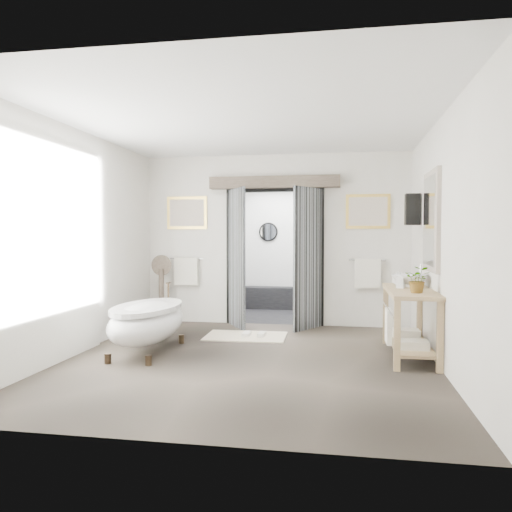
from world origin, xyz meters
name	(u,v)px	position (x,y,z in m)	size (l,w,h in m)	color
ground_plane	(248,360)	(0.00, 0.00, 0.00)	(5.00, 5.00, 0.00)	brown
room_shell	(243,207)	(-0.04, -0.11, 1.86)	(4.52, 5.02, 2.91)	silver
shower_room	(285,266)	(0.00, 3.99, 0.91)	(2.22, 2.01, 2.51)	black
back_wall_dressing	(273,233)	(0.00, 2.32, 1.56)	(3.82, 0.75, 2.52)	black
clawfoot_tub	(148,321)	(-1.35, 0.15, 0.41)	(0.77, 1.73, 0.85)	#36281B
vanity	(408,316)	(1.95, 0.52, 0.51)	(0.57, 1.60, 0.85)	tan
pedestal_mirror	(162,295)	(-1.89, 2.12, 0.51)	(0.35, 0.23, 1.19)	brown
rug	(246,336)	(-0.29, 1.37, 0.01)	(1.20, 0.80, 0.01)	beige
slippers	(254,334)	(-0.17, 1.41, 0.04)	(0.34, 0.26, 0.05)	silver
basin	(410,281)	(2.00, 0.79, 0.93)	(0.47, 0.47, 0.16)	white
plant	(418,280)	(2.01, 0.10, 1.01)	(0.28, 0.25, 0.32)	gray
soap_bottle_a	(400,280)	(1.87, 0.63, 0.95)	(0.09, 0.10, 0.21)	gray
soap_bottle_b	(397,278)	(1.89, 1.13, 0.94)	(0.14, 0.14, 0.17)	gray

